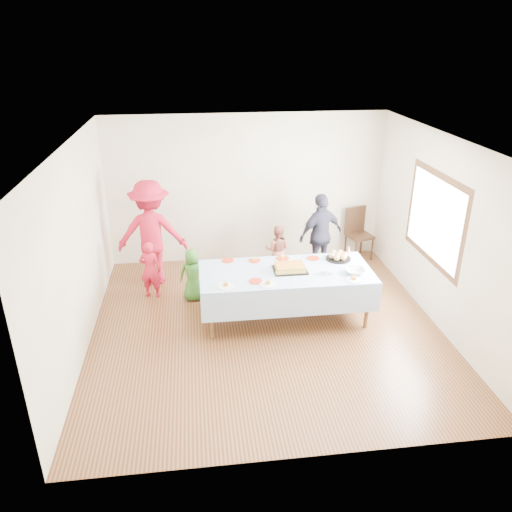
# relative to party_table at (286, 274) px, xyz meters

# --- Properties ---
(ground) EXTENTS (5.00, 5.00, 0.00)m
(ground) POSITION_rel_party_table_xyz_m (-0.32, -0.22, -0.72)
(ground) COLOR #4E2716
(ground) RESTS_ON ground
(room_walls) EXTENTS (5.04, 5.04, 2.72)m
(room_walls) POSITION_rel_party_table_xyz_m (-0.27, -0.21, 1.05)
(room_walls) COLOR beige
(room_walls) RESTS_ON ground
(party_table) EXTENTS (2.50, 1.10, 0.78)m
(party_table) POSITION_rel_party_table_xyz_m (0.00, 0.00, 0.00)
(party_table) COLOR #57341E
(party_table) RESTS_ON ground
(birthday_cake) EXTENTS (0.49, 0.38, 0.09)m
(birthday_cake) POSITION_rel_party_table_xyz_m (0.06, 0.01, 0.10)
(birthday_cake) COLOR black
(birthday_cake) RESTS_ON party_table
(rolls_tray) EXTENTS (0.38, 0.38, 0.11)m
(rolls_tray) POSITION_rel_party_table_xyz_m (0.87, 0.30, 0.10)
(rolls_tray) COLOR black
(rolls_tray) RESTS_ON party_table
(punch_bowl) EXTENTS (0.28, 0.28, 0.07)m
(punch_bowl) POSITION_rel_party_table_xyz_m (0.97, -0.20, 0.09)
(punch_bowl) COLOR silver
(punch_bowl) RESTS_ON party_table
(party_hat) EXTENTS (0.09, 0.09, 0.16)m
(party_hat) POSITION_rel_party_table_xyz_m (1.06, 0.44, 0.13)
(party_hat) COLOR silver
(party_hat) RESTS_ON party_table
(fork_pile) EXTENTS (0.24, 0.18, 0.07)m
(fork_pile) POSITION_rel_party_table_xyz_m (0.54, -0.16, 0.09)
(fork_pile) COLOR white
(fork_pile) RESTS_ON party_table
(plate_red_far_a) EXTENTS (0.18, 0.18, 0.01)m
(plate_red_far_a) POSITION_rel_party_table_xyz_m (-0.81, 0.46, 0.06)
(plate_red_far_a) COLOR red
(plate_red_far_a) RESTS_ON party_table
(plate_red_far_b) EXTENTS (0.18, 0.18, 0.01)m
(plate_red_far_b) POSITION_rel_party_table_xyz_m (-0.41, 0.40, 0.06)
(plate_red_far_b) COLOR red
(plate_red_far_b) RESTS_ON party_table
(plate_red_far_c) EXTENTS (0.20, 0.20, 0.01)m
(plate_red_far_c) POSITION_rel_party_table_xyz_m (0.03, 0.44, 0.06)
(plate_red_far_c) COLOR red
(plate_red_far_c) RESTS_ON party_table
(plate_red_far_d) EXTENTS (0.19, 0.19, 0.01)m
(plate_red_far_d) POSITION_rel_party_table_xyz_m (0.49, 0.38, 0.06)
(plate_red_far_d) COLOR red
(plate_red_far_d) RESTS_ON party_table
(plate_red_near) EXTENTS (0.19, 0.19, 0.01)m
(plate_red_near) POSITION_rel_party_table_xyz_m (-0.48, -0.28, 0.06)
(plate_red_near) COLOR red
(plate_red_near) RESTS_ON party_table
(plate_white_left) EXTENTS (0.23, 0.23, 0.01)m
(plate_white_left) POSITION_rel_party_table_xyz_m (-0.91, -0.37, 0.06)
(plate_white_left) COLOR white
(plate_white_left) RESTS_ON party_table
(plate_white_mid) EXTENTS (0.22, 0.22, 0.01)m
(plate_white_mid) POSITION_rel_party_table_xyz_m (-0.33, -0.40, 0.06)
(plate_white_mid) COLOR white
(plate_white_mid) RESTS_ON party_table
(plate_white_right) EXTENTS (0.21, 0.21, 0.01)m
(plate_white_right) POSITION_rel_party_table_xyz_m (0.88, -0.41, 0.06)
(plate_white_right) COLOR white
(plate_white_right) RESTS_ON party_table
(dining_chair) EXTENTS (0.52, 0.52, 0.97)m
(dining_chair) POSITION_rel_party_table_xyz_m (1.76, 2.06, -0.19)
(dining_chair) COLOR black
(dining_chair) RESTS_ON ground
(toddler_left) EXTENTS (0.39, 0.30, 0.96)m
(toddler_left) POSITION_rel_party_table_xyz_m (-2.03, 0.94, -0.25)
(toddler_left) COLOR red
(toddler_left) RESTS_ON ground
(toddler_mid) EXTENTS (0.45, 0.31, 0.87)m
(toddler_mid) POSITION_rel_party_table_xyz_m (-1.36, 0.75, -0.29)
(toddler_mid) COLOR #326C24
(toddler_mid) RESTS_ON ground
(toddler_right) EXTENTS (0.52, 0.46, 0.91)m
(toddler_right) POSITION_rel_party_table_xyz_m (0.13, 1.52, -0.27)
(toddler_right) COLOR #AC6050
(toddler_right) RESTS_ON ground
(adult_left) EXTENTS (1.19, 0.71, 1.79)m
(adult_left) POSITION_rel_party_table_xyz_m (-2.01, 1.48, 0.17)
(adult_left) COLOR #B4162F
(adult_left) RESTS_ON ground
(adult_right) EXTENTS (0.94, 0.67, 1.48)m
(adult_right) POSITION_rel_party_table_xyz_m (0.87, 1.43, 0.01)
(adult_right) COLOR #2D2D3E
(adult_right) RESTS_ON ground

